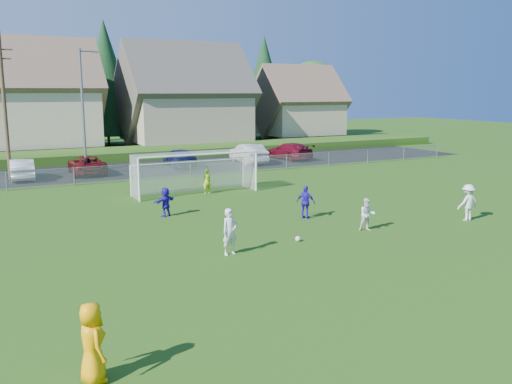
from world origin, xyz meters
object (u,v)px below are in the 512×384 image
at_px(soccer_ball, 298,239).
at_px(car_g, 289,151).
at_px(player_white_c, 468,202).
at_px(player_blue_a, 306,202).
at_px(player_blue_b, 166,202).
at_px(car_e, 180,158).
at_px(car_f, 248,154).
at_px(car_c, 87,165).
at_px(player_white_b, 367,214).
at_px(referee, 92,343).
at_px(soccer_goal, 194,166).
at_px(car_b, 22,169).
at_px(goalkeeper, 207,181).
at_px(player_white_a, 230,232).

height_order(soccer_ball, car_g, car_g).
bearing_deg(player_white_c, player_blue_a, -26.35).
xyz_separation_m(player_blue_b, car_e, (6.44, 16.01, 0.06)).
bearing_deg(player_blue_a, car_e, -38.06).
bearing_deg(car_f, car_c, 5.12).
bearing_deg(player_white_b, player_blue_b, 157.35).
xyz_separation_m(referee, car_e, (12.67, 30.13, -0.11)).
bearing_deg(player_white_c, soccer_ball, 0.37).
distance_m(player_white_b, soccer_goal, 12.42).
height_order(referee, car_f, referee).
xyz_separation_m(player_blue_a, car_c, (-6.68, 19.38, -0.10)).
distance_m(player_white_c, car_g, 24.24).
height_order(player_blue_b, car_c, player_blue_b).
height_order(referee, car_b, referee).
relative_size(soccer_ball, goalkeeper, 0.15).
height_order(soccer_ball, goalkeeper, goalkeeper).
height_order(soccer_ball, player_white_b, player_white_b).
bearing_deg(player_white_b, car_f, 97.78).
bearing_deg(car_g, player_white_b, 61.97).
xyz_separation_m(soccer_ball, car_b, (-8.65, 22.23, 0.60)).
xyz_separation_m(player_white_b, soccer_goal, (-3.52, 11.88, 0.90)).
distance_m(referee, goalkeeper, 21.32).
distance_m(player_white_b, car_b, 25.32).
bearing_deg(car_e, player_blue_b, 71.49).
bearing_deg(player_white_a, car_f, 50.74).
height_order(referee, car_g, referee).
height_order(player_white_a, car_b, player_white_a).
height_order(soccer_ball, player_blue_a, player_blue_a).
relative_size(goalkeeper, car_f, 0.30).
height_order(player_white_a, car_c, player_white_a).
relative_size(player_white_a, car_b, 0.41).
relative_size(referee, soccer_goal, 0.24).
distance_m(referee, car_f, 35.23).
height_order(car_b, soccer_goal, soccer_goal).
bearing_deg(car_g, car_c, -3.01).
bearing_deg(player_white_c, soccer_goal, -50.35).
bearing_deg(soccer_goal, car_f, 49.74).
xyz_separation_m(referee, car_b, (0.94, 29.49, -0.17)).
distance_m(player_white_b, goalkeeper, 11.70).
xyz_separation_m(goalkeeper, soccer_goal, (-0.60, 0.55, 0.88)).
distance_m(player_white_a, car_g, 28.92).
relative_size(player_white_a, player_white_b, 1.22).
bearing_deg(player_white_c, car_e, -71.55).
xyz_separation_m(car_c, car_e, (7.28, 0.21, 0.09)).
relative_size(player_blue_a, car_c, 0.32).
bearing_deg(player_white_a, player_white_b, -7.44).
height_order(player_white_a, car_f, player_white_a).
height_order(player_white_b, car_b, player_white_b).
height_order(car_c, car_f, car_f).
bearing_deg(player_white_b, car_g, 88.29).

